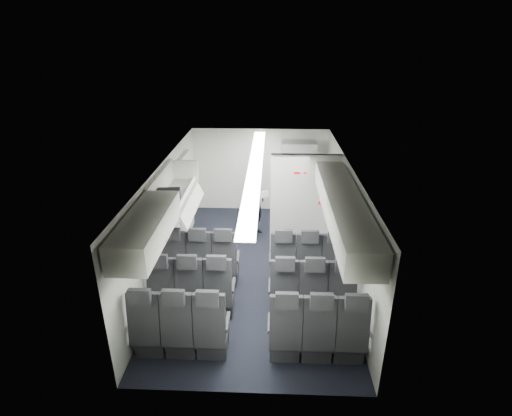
# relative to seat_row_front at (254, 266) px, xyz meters

# --- Properties ---
(cabin_shell) EXTENTS (3.41, 6.01, 2.16)m
(cabin_shell) POSITION_rel_seat_row_front_xyz_m (0.00, 0.53, 0.72)
(cabin_shell) COLOR black
(cabin_shell) RESTS_ON ground
(seat_row_front) EXTENTS (3.33, 0.56, 1.24)m
(seat_row_front) POSITION_rel_seat_row_front_xyz_m (0.00, 0.00, 0.00)
(seat_row_front) COLOR #26272A
(seat_row_front) RESTS_ON cabin_shell
(seat_row_mid) EXTENTS (3.33, 0.56, 1.24)m
(seat_row_mid) POSITION_rel_seat_row_front_xyz_m (0.00, -0.90, 0.00)
(seat_row_mid) COLOR #26272A
(seat_row_mid) RESTS_ON cabin_shell
(seat_row_rear) EXTENTS (3.33, 0.56, 1.24)m
(seat_row_rear) POSITION_rel_seat_row_front_xyz_m (0.00, -1.80, 0.00)
(seat_row_rear) COLOR #26272A
(seat_row_rear) RESTS_ON cabin_shell
(overhead_bin_left_rear) EXTENTS (0.53, 1.80, 0.40)m
(overhead_bin_left_rear) POSITION_rel_seat_row_front_xyz_m (-1.40, -1.47, 1.46)
(overhead_bin_left_rear) COLOR silver
(overhead_bin_left_rear) RESTS_ON cabin_shell
(overhead_bin_left_front_open) EXTENTS (0.64, 1.70, 0.72)m
(overhead_bin_left_front_open) POSITION_rel_seat_row_front_xyz_m (-1.44, 0.28, 1.33)
(overhead_bin_left_front_open) COLOR #9E9E93
(overhead_bin_left_front_open) RESTS_ON cabin_shell
(overhead_bin_right_rear) EXTENTS (0.53, 1.80, 0.40)m
(overhead_bin_right_rear) POSITION_rel_seat_row_front_xyz_m (1.40, -1.47, 1.46)
(overhead_bin_right_rear) COLOR silver
(overhead_bin_right_rear) RESTS_ON cabin_shell
(overhead_bin_right_front) EXTENTS (0.53, 1.70, 0.40)m
(overhead_bin_right_front) POSITION_rel_seat_row_front_xyz_m (1.40, 0.28, 1.46)
(overhead_bin_right_front) COLOR silver
(overhead_bin_right_front) RESTS_ON cabin_shell
(bulkhead_partition) EXTENTS (1.40, 0.15, 2.13)m
(bulkhead_partition) POSITION_rel_seat_row_front_xyz_m (0.98, 1.33, 0.67)
(bulkhead_partition) COLOR silver
(bulkhead_partition) RESTS_ON cabin_shell
(galley_unit) EXTENTS (0.85, 0.52, 1.90)m
(galley_unit) POSITION_rel_seat_row_front_xyz_m (0.95, 3.25, 0.55)
(galley_unit) COLOR #939399
(galley_unit) RESTS_ON cabin_shell
(boarding_door) EXTENTS (0.12, 1.27, 1.86)m
(boarding_door) POSITION_rel_seat_row_front_xyz_m (-1.64, 2.09, 0.55)
(boarding_door) COLOR silver
(boarding_door) RESTS_ON cabin_shell
(flight_attendant) EXTENTS (0.54, 0.66, 1.57)m
(flight_attendant) POSITION_rel_seat_row_front_xyz_m (-0.06, 2.04, 0.38)
(flight_attendant) COLOR black
(flight_attendant) RESTS_ON ground
(carry_on_bag) EXTENTS (0.42, 0.31, 0.23)m
(carry_on_bag) POSITION_rel_seat_row_front_xyz_m (-1.43, -0.11, 1.39)
(carry_on_bag) COLOR black
(carry_on_bag) RESTS_ON overhead_bin_left_front_open
(papers) EXTENTS (0.22, 0.02, 0.16)m
(papers) POSITION_rel_seat_row_front_xyz_m (0.13, 1.99, 0.62)
(papers) COLOR white
(papers) RESTS_ON flight_attendant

